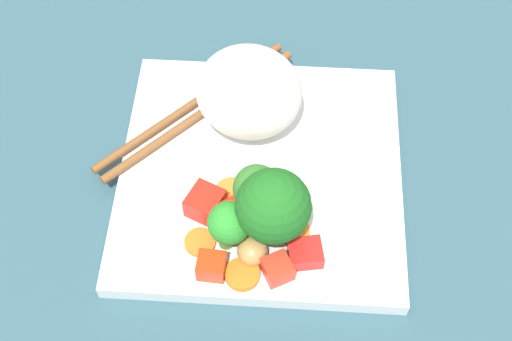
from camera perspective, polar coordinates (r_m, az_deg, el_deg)
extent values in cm
cube|color=#305563|center=(65.52, 0.36, -1.11)|extent=(110.00, 110.00, 2.00)
cube|color=white|center=(64.05, 0.37, -0.25)|extent=(25.63, 25.63, 1.51)
ellipsoid|color=white|center=(63.94, -0.58, 6.38)|extent=(12.55, 12.77, 7.58)
cylinder|color=#65B142|center=(60.18, 0.15, -2.58)|extent=(2.36, 2.22, 2.51)
sphere|color=#35782E|center=(57.94, 0.11, -1.43)|extent=(4.01, 4.01, 4.01)
cylinder|color=#629241|center=(58.87, -2.36, -5.50)|extent=(1.79, 1.86, 1.76)
sphere|color=green|center=(57.04, -2.16, -4.25)|extent=(3.62, 3.62, 3.62)
cylinder|color=#82C053|center=(58.70, 1.21, -4.50)|extent=(2.14, 2.13, 2.87)
sphere|color=#1D681F|center=(55.38, 1.40, -2.88)|extent=(6.11, 6.11, 6.11)
cylinder|color=orange|center=(59.50, -4.54, -5.79)|extent=(3.53, 3.53, 0.45)
cylinder|color=orange|center=(59.77, 3.14, -4.93)|extent=(2.96, 2.96, 0.67)
cylinder|color=#FC9636|center=(61.32, 2.34, -2.45)|extent=(3.17, 3.17, 0.56)
cylinder|color=orange|center=(61.81, -1.97, -1.78)|extent=(4.20, 4.20, 0.48)
cylinder|color=orange|center=(57.91, -1.11, -8.38)|extent=(3.18, 3.18, 0.59)
cube|color=red|center=(57.52, 1.75, -7.94)|extent=(2.99, 2.98, 1.70)
cube|color=red|center=(59.77, -2.14, -3.76)|extent=(3.36, 3.37, 1.80)
cube|color=red|center=(57.59, -3.61, -7.69)|extent=(2.18, 2.37, 1.94)
cube|color=red|center=(60.38, -4.12, -2.64)|extent=(3.74, 3.66, 2.14)
cube|color=red|center=(58.39, 3.98, -6.68)|extent=(2.93, 3.20, 1.48)
ellipsoid|color=tan|center=(58.01, 0.20, -6.51)|extent=(2.82, 2.69, 2.09)
cylinder|color=brown|center=(67.60, -5.20, 5.30)|extent=(17.03, 16.18, 0.83)
cylinder|color=brown|center=(66.85, -4.43, 4.61)|extent=(17.03, 16.18, 0.83)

